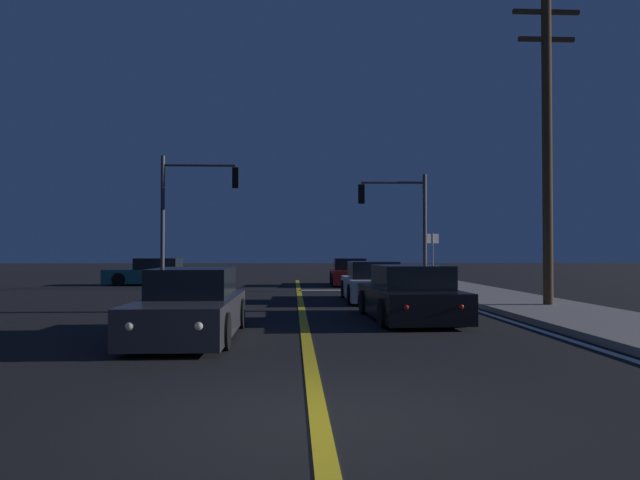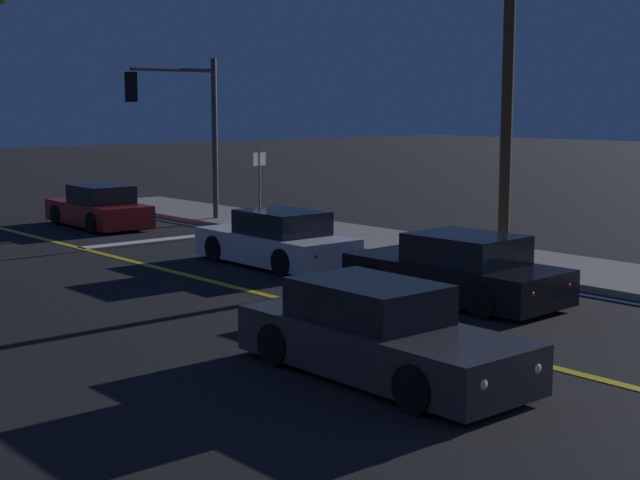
{
  "view_description": "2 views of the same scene",
  "coord_description": "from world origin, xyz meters",
  "px_view_note": "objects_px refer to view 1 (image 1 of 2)",
  "views": [
    {
      "loc": [
        -0.26,
        -5.8,
        1.67
      ],
      "look_at": [
        0.97,
        20.69,
        2.19
      ],
      "focal_mm": 33.17,
      "sensor_mm": 36.0,
      "label": 1
    },
    {
      "loc": [
        -11.24,
        -3.47,
        3.82
      ],
      "look_at": [
        1.91,
        11.85,
        0.9
      ],
      "focal_mm": 52.2,
      "sensor_mm": 36.0,
      "label": 2
    }
  ],
  "objects_px": {
    "car_far_approaching_red": "(349,274)",
    "car_lead_oncoming_teal": "(154,273)",
    "car_side_waiting_black": "(410,296)",
    "car_parked_curb_charcoal": "(191,308)",
    "traffic_signal_near_right": "(400,212)",
    "traffic_signal_far_left": "(190,201)",
    "utility_pole_right": "(547,141)",
    "car_following_oncoming_white": "(372,284)",
    "street_sign_corner": "(433,252)"
  },
  "relations": [
    {
      "from": "car_far_approaching_red",
      "to": "car_lead_oncoming_teal",
      "type": "height_order",
      "value": "same"
    },
    {
      "from": "car_side_waiting_black",
      "to": "car_far_approaching_red",
      "type": "bearing_deg",
      "value": 88.1
    },
    {
      "from": "car_far_approaching_red",
      "to": "car_parked_curb_charcoal",
      "type": "distance_m",
      "value": 18.22
    },
    {
      "from": "traffic_signal_near_right",
      "to": "traffic_signal_far_left",
      "type": "height_order",
      "value": "traffic_signal_far_left"
    },
    {
      "from": "car_far_approaching_red",
      "to": "utility_pole_right",
      "type": "height_order",
      "value": "utility_pole_right"
    },
    {
      "from": "car_following_oncoming_white",
      "to": "car_side_waiting_black",
      "type": "height_order",
      "value": "same"
    },
    {
      "from": "traffic_signal_near_right",
      "to": "street_sign_corner",
      "type": "height_order",
      "value": "traffic_signal_near_right"
    },
    {
      "from": "car_lead_oncoming_teal",
      "to": "traffic_signal_far_left",
      "type": "distance_m",
      "value": 5.32
    },
    {
      "from": "car_side_waiting_black",
      "to": "utility_pole_right",
      "type": "relative_size",
      "value": 0.49
    },
    {
      "from": "utility_pole_right",
      "to": "car_following_oncoming_white",
      "type": "bearing_deg",
      "value": 146.07
    },
    {
      "from": "traffic_signal_far_left",
      "to": "car_side_waiting_black",
      "type": "bearing_deg",
      "value": -58.37
    },
    {
      "from": "car_lead_oncoming_teal",
      "to": "traffic_signal_near_right",
      "type": "bearing_deg",
      "value": -97.48
    },
    {
      "from": "car_side_waiting_black",
      "to": "car_parked_curb_charcoal",
      "type": "distance_m",
      "value": 5.52
    },
    {
      "from": "car_following_oncoming_white",
      "to": "traffic_signal_far_left",
      "type": "height_order",
      "value": "traffic_signal_far_left"
    },
    {
      "from": "car_parked_curb_charcoal",
      "to": "traffic_signal_near_right",
      "type": "xyz_separation_m",
      "value": [
        7.04,
        16.11,
        2.95
      ]
    },
    {
      "from": "street_sign_corner",
      "to": "car_far_approaching_red",
      "type": "bearing_deg",
      "value": 126.41
    },
    {
      "from": "car_lead_oncoming_teal",
      "to": "street_sign_corner",
      "type": "bearing_deg",
      "value": -108.46
    },
    {
      "from": "traffic_signal_near_right",
      "to": "traffic_signal_far_left",
      "type": "relative_size",
      "value": 0.9
    },
    {
      "from": "utility_pole_right",
      "to": "street_sign_corner",
      "type": "height_order",
      "value": "utility_pole_right"
    },
    {
      "from": "car_lead_oncoming_teal",
      "to": "car_far_approaching_red",
      "type": "bearing_deg",
      "value": -91.12
    },
    {
      "from": "car_side_waiting_black",
      "to": "street_sign_corner",
      "type": "bearing_deg",
      "value": 71.57
    },
    {
      "from": "car_side_waiting_black",
      "to": "street_sign_corner",
      "type": "height_order",
      "value": "street_sign_corner"
    },
    {
      "from": "car_following_oncoming_white",
      "to": "car_lead_oncoming_teal",
      "type": "bearing_deg",
      "value": 134.73
    },
    {
      "from": "car_side_waiting_black",
      "to": "car_lead_oncoming_teal",
      "type": "xyz_separation_m",
      "value": [
        -9.72,
        15.45,
        0.0
      ]
    },
    {
      "from": "utility_pole_right",
      "to": "traffic_signal_far_left",
      "type": "bearing_deg",
      "value": 141.17
    },
    {
      "from": "car_far_approaching_red",
      "to": "car_parked_curb_charcoal",
      "type": "bearing_deg",
      "value": -103.16
    },
    {
      "from": "car_lead_oncoming_teal",
      "to": "car_parked_curb_charcoal",
      "type": "bearing_deg",
      "value": -162.62
    },
    {
      "from": "car_side_waiting_black",
      "to": "car_parked_curb_charcoal",
      "type": "height_order",
      "value": "same"
    },
    {
      "from": "car_far_approaching_red",
      "to": "street_sign_corner",
      "type": "height_order",
      "value": "street_sign_corner"
    },
    {
      "from": "traffic_signal_far_left",
      "to": "utility_pole_right",
      "type": "xyz_separation_m",
      "value": [
        11.9,
        -9.58,
        0.96
      ]
    },
    {
      "from": "car_far_approaching_red",
      "to": "traffic_signal_near_right",
      "type": "height_order",
      "value": "traffic_signal_near_right"
    },
    {
      "from": "street_sign_corner",
      "to": "car_parked_curb_charcoal",
      "type": "bearing_deg",
      "value": -120.74
    },
    {
      "from": "utility_pole_right",
      "to": "street_sign_corner",
      "type": "distance_m",
      "value": 8.89
    },
    {
      "from": "car_parked_curb_charcoal",
      "to": "traffic_signal_far_left",
      "type": "bearing_deg",
      "value": -79.83
    },
    {
      "from": "traffic_signal_far_left",
      "to": "street_sign_corner",
      "type": "relative_size",
      "value": 2.38
    },
    {
      "from": "car_following_oncoming_white",
      "to": "traffic_signal_near_right",
      "type": "height_order",
      "value": "traffic_signal_near_right"
    },
    {
      "from": "car_following_oncoming_white",
      "to": "utility_pole_right",
      "type": "distance_m",
      "value": 7.07
    },
    {
      "from": "car_far_approaching_red",
      "to": "traffic_signal_near_right",
      "type": "xyz_separation_m",
      "value": [
        2.28,
        -1.48,
        2.95
      ]
    },
    {
      "from": "car_side_waiting_black",
      "to": "traffic_signal_far_left",
      "type": "height_order",
      "value": "traffic_signal_far_left"
    },
    {
      "from": "car_parked_curb_charcoal",
      "to": "utility_pole_right",
      "type": "bearing_deg",
      "value": -150.94
    },
    {
      "from": "traffic_signal_near_right",
      "to": "traffic_signal_far_left",
      "type": "xyz_separation_m",
      "value": [
        -9.62,
        -1.4,
        0.37
      ]
    },
    {
      "from": "car_lead_oncoming_teal",
      "to": "traffic_signal_far_left",
      "type": "bearing_deg",
      "value": -143.72
    },
    {
      "from": "car_following_oncoming_white",
      "to": "street_sign_corner",
      "type": "relative_size",
      "value": 1.8
    },
    {
      "from": "utility_pole_right",
      "to": "traffic_signal_near_right",
      "type": "bearing_deg",
      "value": 101.7
    },
    {
      "from": "street_sign_corner",
      "to": "traffic_signal_near_right",
      "type": "bearing_deg",
      "value": 107.34
    },
    {
      "from": "car_following_oncoming_white",
      "to": "car_parked_curb_charcoal",
      "type": "relative_size",
      "value": 0.96
    },
    {
      "from": "car_side_waiting_black",
      "to": "car_far_approaching_red",
      "type": "xyz_separation_m",
      "value": [
        -0.05,
        14.88,
        -0.0
      ]
    },
    {
      "from": "car_far_approaching_red",
      "to": "car_lead_oncoming_teal",
      "type": "xyz_separation_m",
      "value": [
        -9.67,
        0.57,
        0.0
      ]
    },
    {
      "from": "car_following_oncoming_white",
      "to": "street_sign_corner",
      "type": "xyz_separation_m",
      "value": [
        3.27,
        5.03,
        1.08
      ]
    },
    {
      "from": "car_parked_curb_charcoal",
      "to": "utility_pole_right",
      "type": "height_order",
      "value": "utility_pole_right"
    }
  ]
}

